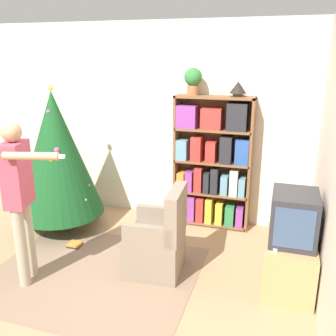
% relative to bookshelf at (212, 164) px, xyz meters
% --- Properties ---
extents(ground_plane, '(14.00, 14.00, 0.00)m').
position_rel_bookshelf_xyz_m(ground_plane, '(-0.70, -1.94, -0.83)').
color(ground_plane, '#9E7A56').
extents(wall_back, '(8.00, 0.10, 2.60)m').
position_rel_bookshelf_xyz_m(wall_back, '(-0.70, 0.21, 0.47)').
color(wall_back, beige).
rests_on(wall_back, ground_plane).
extents(area_rug, '(2.10, 1.74, 0.01)m').
position_rel_bookshelf_xyz_m(area_rug, '(-0.92, -1.55, -0.83)').
color(area_rug, '#7F6651').
rests_on(area_rug, ground_plane).
extents(bookshelf, '(0.98, 0.27, 1.70)m').
position_rel_bookshelf_xyz_m(bookshelf, '(0.00, 0.00, 0.00)').
color(bookshelf, brown).
rests_on(bookshelf, ground_plane).
extents(tv_stand, '(0.46, 0.74, 0.50)m').
position_rel_bookshelf_xyz_m(tv_stand, '(0.99, -1.17, -0.58)').
color(tv_stand, tan).
rests_on(tv_stand, ground_plane).
extents(television, '(0.41, 0.51, 0.48)m').
position_rel_bookshelf_xyz_m(television, '(0.99, -1.17, -0.09)').
color(television, '#28282D').
rests_on(television, tv_stand).
extents(game_remote, '(0.04, 0.12, 0.02)m').
position_rel_bookshelf_xyz_m(game_remote, '(0.85, -1.39, -0.32)').
color(game_remote, white).
rests_on(game_remote, tv_stand).
extents(christmas_tree, '(1.11, 1.11, 1.84)m').
position_rel_bookshelf_xyz_m(christmas_tree, '(-1.84, -0.67, 0.16)').
color(christmas_tree, '#4C3323').
rests_on(christmas_tree, ground_plane).
extents(armchair, '(0.61, 0.60, 0.92)m').
position_rel_bookshelf_xyz_m(armchair, '(-0.30, -1.28, -0.51)').
color(armchair, '#7A6B5B').
rests_on(armchair, ground_plane).
extents(standing_person, '(0.70, 0.46, 1.61)m').
position_rel_bookshelf_xyz_m(standing_person, '(-1.49, -1.82, 0.12)').
color(standing_person, '#9E937F').
rests_on(standing_person, ground_plane).
extents(potted_plant, '(0.22, 0.22, 0.33)m').
position_rel_bookshelf_xyz_m(potted_plant, '(-0.28, 0.01, 1.06)').
color(potted_plant, '#935B38').
rests_on(potted_plant, bookshelf).
extents(table_lamp, '(0.20, 0.20, 0.18)m').
position_rel_bookshelf_xyz_m(table_lamp, '(0.27, 0.01, 0.97)').
color(table_lamp, '#473828').
rests_on(table_lamp, bookshelf).
extents(book_pile_near_tree, '(0.16, 0.14, 0.05)m').
position_rel_bookshelf_xyz_m(book_pile_near_tree, '(-1.41, -1.10, -0.81)').
color(book_pile_near_tree, '#232328').
rests_on(book_pile_near_tree, ground_plane).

